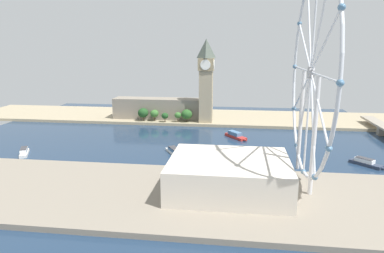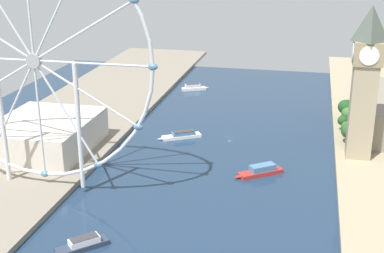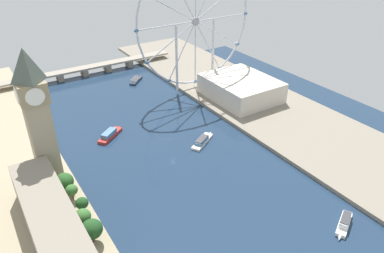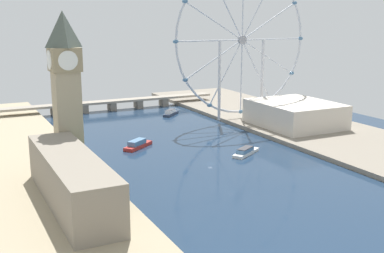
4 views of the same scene
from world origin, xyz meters
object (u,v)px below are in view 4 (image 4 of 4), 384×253
Objects in this scene: parliament_block at (71,180)px; ferris_wheel at (242,41)px; riverside_hall at (295,114)px; tour_boat_0 at (171,113)px; tour_boat_2 at (246,151)px; tour_boat_1 at (138,144)px; clock_tower at (66,88)px; river_bridge at (112,103)px.

ferris_wheel is at bearing 37.08° from parliament_block.
tour_boat_0 is (-64.31, 95.48, -10.27)m from riverside_hall.
tour_boat_2 is at bearing -138.31° from tour_boat_0.
tour_boat_1 is (-108.34, -42.00, -65.34)m from ferris_wheel.
clock_tower is 0.43× the size of river_bridge.
riverside_hall reaches higher than tour_boat_2.
tour_boat_0 is (119.71, 125.76, -46.49)m from clock_tower.
river_bridge reaches higher than tour_boat_0.
river_bridge is (-104.55, 142.60, -5.49)m from riverside_hall.
tour_boat_1 is at bearing -100.50° from river_bridge.
tour_boat_0 is at bearing 17.79° from tour_boat_1.
tour_boat_0 is 140.30m from tour_boat_2.
parliament_block is 130.11m from tour_boat_2.
clock_tower is 3.12× the size of tour_boat_2.
parliament_block is 0.47× the size of river_bridge.
clock_tower is 78.09m from tour_boat_1.
river_bridge is at bearing 68.14° from tour_boat_2.
riverside_hall is 0.32× the size of river_bridge.
ferris_wheel is 141.65m from river_bridge.
tour_boat_2 is (110.13, -14.21, -46.71)m from clock_tower.
clock_tower is 179.75m from tour_boat_0.
ferris_wheel reaches higher than parliament_block.
riverside_hall is at bearing -53.75° from river_bridge.
ferris_wheel is at bearing -49.92° from river_bridge.
river_bridge is (91.71, 229.51, -7.51)m from parliament_block.
tour_boat_0 is (131.95, 182.39, -12.29)m from parliament_block.
riverside_hall is at bearing -0.11° from tour_boat_2.
tour_boat_0 reaches higher than tour_boat_2.
clock_tower is 179.40m from ferris_wheel.
tour_boat_1 is at bearing -158.81° from ferris_wheel.
river_bridge reaches higher than tour_boat_2.
ferris_wheel reaches higher than clock_tower.
clock_tower is 0.69× the size of ferris_wheel.
riverside_hall is (184.03, 30.28, -36.22)m from clock_tower.
clock_tower reaches higher than tour_boat_2.
river_bridge is 7.67× the size of tour_boat_1.
ferris_wheel reaches higher than riverside_hall.
ferris_wheel is 1.91× the size of riverside_hall.
tour_boat_0 is at bearing 54.12° from parliament_block.
tour_boat_2 is at bearing -76.52° from tour_boat_1.
clock_tower is 0.90× the size of parliament_block.
ferris_wheel is 5.82× the size of tour_boat_0.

